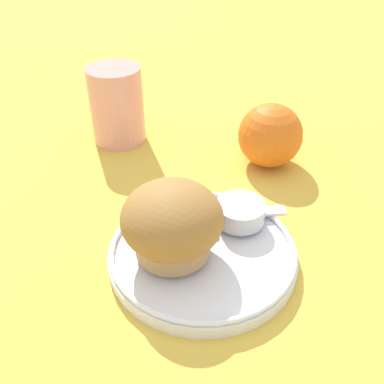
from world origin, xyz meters
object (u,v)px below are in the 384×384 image
muffin (174,223)px  orange_fruit (271,135)px  juice_glass (118,105)px  butter_knife (215,214)px

muffin → orange_fruit: muffin is taller
orange_fruit → juice_glass: (-0.22, 0.05, 0.01)m
muffin → butter_knife: 0.08m
muffin → orange_fruit: (0.11, 0.21, -0.01)m
muffin → butter_knife: (0.04, 0.06, -0.03)m
butter_knife → juice_glass: 0.25m
butter_knife → orange_fruit: bearing=55.7°
muffin → juice_glass: bearing=114.1°
butter_knife → juice_glass: (-0.15, 0.20, 0.03)m
butter_knife → juice_glass: bearing=118.6°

